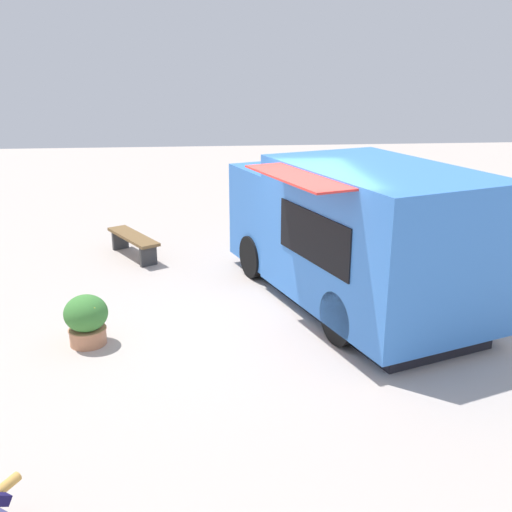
{
  "coord_description": "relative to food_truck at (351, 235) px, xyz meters",
  "views": [
    {
      "loc": [
        -1.0,
        -8.13,
        3.86
      ],
      "look_at": [
        -0.27,
        -0.36,
        1.27
      ],
      "focal_mm": 41.72,
      "sensor_mm": 36.0,
      "label": 1
    }
  ],
  "objects": [
    {
      "name": "ground_plane",
      "position": [
        -1.41,
        -0.96,
        -1.14
      ],
      "size": [
        40.0,
        40.0,
        0.0
      ],
      "primitive_type": "plane",
      "color": "#B6AAA0"
    },
    {
      "name": "food_truck",
      "position": [
        0.0,
        0.0,
        0.0
      ],
      "size": [
        3.71,
        5.57,
        2.37
      ],
      "color": "#3B7BD7",
      "rests_on": "ground_plane"
    },
    {
      "name": "planter_flowering_far",
      "position": [
        -4.07,
        -1.23,
        -0.76
      ],
      "size": [
        0.61,
        0.61,
        0.73
      ],
      "color": "tan",
      "rests_on": "ground_plane"
    },
    {
      "name": "plaza_bench",
      "position": [
        -3.82,
        2.7,
        -0.79
      ],
      "size": [
        1.2,
        1.65,
        0.46
      ],
      "color": "brown",
      "rests_on": "ground_plane"
    }
  ]
}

